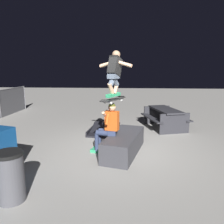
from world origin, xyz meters
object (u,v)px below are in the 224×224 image
Objects in this scene: skater_airborne at (115,71)px; picnic_table_back at (165,115)px; trash_bin at (10,176)px; kicker_ramp at (104,132)px; ledge_box_main at (124,144)px; person_sitting_on_ledge at (108,125)px; skateboard at (113,99)px.

skater_airborne is 0.56× the size of picnic_table_back.
kicker_ramp is at bearing -15.57° from trash_bin.
kicker_ramp is (1.77, 0.74, -0.20)m from ledge_box_main.
skater_airborne reaches higher than ledge_box_main.
trash_bin is (-2.18, 1.61, -1.71)m from skater_airborne.
picnic_table_back is at bearing -29.51° from ledge_box_main.
person_sitting_on_ledge is 1.22× the size of skater_airborne.
ledge_box_main is at bearing -87.58° from person_sitting_on_ledge.
person_sitting_on_ledge is 2.69m from trash_bin.
skater_airborne reaches higher than skateboard.
skateboard is (-0.13, -0.15, 0.70)m from person_sitting_on_ledge.
person_sitting_on_ledge is (-0.02, 0.43, 0.50)m from ledge_box_main.
kicker_ramp is 2.42m from picnic_table_back.
picnic_table_back is (2.65, -1.91, -0.27)m from person_sitting_on_ledge.
skater_airborne reaches higher than trash_bin.
ledge_box_main is 3.03m from picnic_table_back.
person_sitting_on_ledge is 3.28m from picnic_table_back.
skateboard is 0.51× the size of picnic_table_back.
skateboard is at bearing -130.51° from person_sitting_on_ledge.
trash_bin is at bearing 145.63° from picnic_table_back.
kicker_ramp is 0.64× the size of picnic_table_back.
kicker_ramp is at bearing 14.49° from skater_airborne.
skateboard is 2.84m from trash_bin.
kicker_ramp is (1.79, 0.31, -0.71)m from person_sitting_on_ledge.
person_sitting_on_ledge is at bearing -32.52° from trash_bin.
person_sitting_on_ledge reaches higher than ledge_box_main.
skateboard reaches higher than person_sitting_on_ledge.
ledge_box_main is at bearing -157.42° from kicker_ramp.
ledge_box_main is 1.88× the size of skateboard.
picnic_table_back reaches higher than kicker_ramp.
skater_airborne is 2.84m from kicker_ramp.
skater_airborne reaches higher than kicker_ramp.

